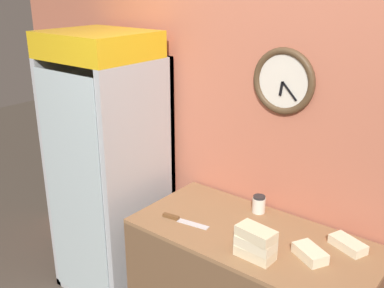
# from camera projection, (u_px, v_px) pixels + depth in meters

# --- Properties ---
(wall_back) EXTENTS (5.20, 0.10, 2.70)m
(wall_back) POSITION_uv_depth(u_px,v_px,m) (290.00, 146.00, 2.78)
(wall_back) COLOR #B7664C
(wall_back) RESTS_ON ground_plane
(beverage_cooler) EXTENTS (0.71, 0.68, 2.01)m
(beverage_cooler) POSITION_uv_depth(u_px,v_px,m) (114.00, 156.00, 3.35)
(beverage_cooler) COLOR #B2B7BC
(beverage_cooler) RESTS_ON ground_plane
(sandwich_stack_bottom) EXTENTS (0.21, 0.12, 0.06)m
(sandwich_stack_bottom) POSITION_uv_depth(u_px,v_px,m) (255.00, 252.00, 2.40)
(sandwich_stack_bottom) COLOR beige
(sandwich_stack_bottom) RESTS_ON prep_counter
(sandwich_stack_middle) EXTENTS (0.21, 0.13, 0.06)m
(sandwich_stack_middle) POSITION_uv_depth(u_px,v_px,m) (255.00, 243.00, 2.38)
(sandwich_stack_middle) COLOR beige
(sandwich_stack_middle) RESTS_ON sandwich_stack_bottom
(sandwich_stack_top) EXTENTS (0.22, 0.14, 0.06)m
(sandwich_stack_top) POSITION_uv_depth(u_px,v_px,m) (256.00, 233.00, 2.36)
(sandwich_stack_top) COLOR beige
(sandwich_stack_top) RESTS_ON sandwich_stack_middle
(sandwich_flat_left) EXTENTS (0.22, 0.18, 0.06)m
(sandwich_flat_left) POSITION_uv_depth(u_px,v_px,m) (310.00, 253.00, 2.39)
(sandwich_flat_left) COLOR beige
(sandwich_flat_left) RESTS_ON prep_counter
(sandwich_flat_right) EXTENTS (0.22, 0.17, 0.05)m
(sandwich_flat_right) POSITION_uv_depth(u_px,v_px,m) (348.00, 244.00, 2.48)
(sandwich_flat_right) COLOR beige
(sandwich_flat_right) RESTS_ON prep_counter
(chefs_knife) EXTENTS (0.32, 0.08, 0.02)m
(chefs_knife) POSITION_uv_depth(u_px,v_px,m) (179.00, 219.00, 2.78)
(chefs_knife) COLOR silver
(chefs_knife) RESTS_ON prep_counter
(condiment_jar) EXTENTS (0.08, 0.08, 0.11)m
(condiment_jar) POSITION_uv_depth(u_px,v_px,m) (259.00, 204.00, 2.86)
(condiment_jar) COLOR silver
(condiment_jar) RESTS_ON prep_counter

